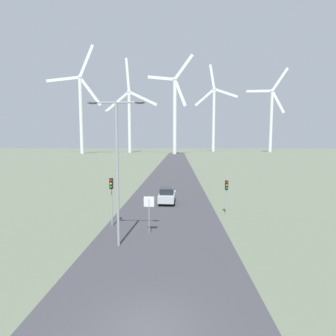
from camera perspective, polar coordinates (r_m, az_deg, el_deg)
The scene contains 12 objects.
ground_plane at distance 11.66m, azimuth -4.67°, elevation -31.93°, with size 600.00×600.00×0.00m, color #5B6651.
road_surface at distance 57.63m, azimuth 1.05°, elevation -1.46°, with size 10.00×240.00×0.01m.
streetlamp at distance 17.86m, azimuth -11.03°, elevation 2.65°, with size 3.83×0.32×9.80m.
stop_sign_near at distance 20.51m, azimuth -4.16°, elevation -8.62°, with size 0.81×0.07×2.95m.
traffic_light_post_near_left at distance 22.57m, azimuth -12.22°, elevation -4.96°, with size 0.28×0.33×4.12m.
traffic_light_post_near_right at distance 26.34m, azimuth 12.62°, elevation -4.61°, with size 0.28×0.34×3.39m.
car_approaching at distance 30.87m, azimuth -0.18°, elevation -5.95°, with size 1.97×4.17×1.83m.
wind_turbine_far_left at distance 176.44m, azimuth -18.45°, elevation 12.54°, with size 34.12×2.60×66.71m.
wind_turbine_left at distance 186.37m, azimuth -8.41°, elevation 11.54°, with size 38.39×11.66×64.14m.
wind_turbine_center at distance 158.96m, azimuth 1.49°, elevation 12.74°, with size 27.32×6.01×57.61m.
wind_turbine_right at distance 207.30m, azimuth 9.94°, elevation 11.58°, with size 32.18×4.77×65.64m.
wind_turbine_far_right at distance 209.10m, azimuth 21.58°, elevation 10.75°, with size 27.48×8.66×59.94m.
Camera 1 is at (1.16, -9.18, 7.11)m, focal length 28.00 mm.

